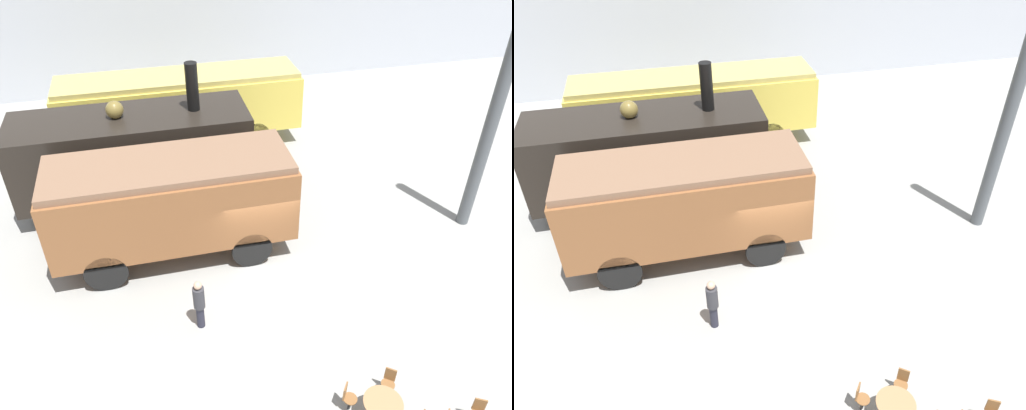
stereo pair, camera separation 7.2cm
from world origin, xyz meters
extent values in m
plane|color=gray|center=(0.00, 0.00, 0.00)|extent=(80.00, 80.00, 0.00)
cube|color=#B2B7C1|center=(0.00, 15.91, 4.50)|extent=(44.00, 0.15, 9.00)
cube|color=#E0C64C|center=(-1.53, 8.83, 2.04)|extent=(10.88, 2.56, 2.37)
cube|color=tan|center=(-1.53, 8.83, 3.34)|extent=(10.66, 2.36, 0.24)
cylinder|color=black|center=(1.74, 7.61, 0.66)|extent=(1.32, 0.12, 1.32)
cylinder|color=black|center=(1.74, 10.05, 0.66)|extent=(1.32, 0.12, 1.32)
cylinder|color=black|center=(-4.79, 7.61, 0.66)|extent=(1.32, 0.12, 1.32)
cylinder|color=black|center=(-4.79, 10.05, 0.66)|extent=(1.32, 0.12, 1.32)
cube|color=black|center=(-3.78, 4.67, 2.22)|extent=(8.72, 2.85, 2.91)
cylinder|color=black|center=(-1.38, 4.67, 4.57)|extent=(0.46, 0.46, 1.78)
sphere|color=brown|center=(-4.22, 4.67, 3.98)|extent=(0.64, 0.64, 0.64)
cylinder|color=black|center=(-1.16, 3.31, 0.59)|extent=(1.17, 0.12, 1.17)
cylinder|color=black|center=(-1.16, 6.03, 0.59)|extent=(1.17, 0.12, 1.17)
cylinder|color=black|center=(-6.40, 3.31, 0.59)|extent=(1.17, 0.12, 1.17)
cylinder|color=black|center=(-6.40, 6.03, 0.59)|extent=(1.17, 0.12, 1.17)
cube|color=brown|center=(-2.71, 1.16, 2.15)|extent=(7.90, 2.88, 2.51)
cube|color=brown|center=(-2.71, 1.16, 3.53)|extent=(7.74, 2.65, 0.24)
cylinder|color=black|center=(-0.34, -0.22, 0.69)|extent=(1.38, 0.12, 1.38)
cylinder|color=black|center=(-0.34, 2.54, 0.69)|extent=(1.38, 0.12, 1.38)
cylinder|color=black|center=(-5.08, -0.22, 0.69)|extent=(1.38, 0.12, 1.38)
cylinder|color=black|center=(-5.08, 2.54, 0.69)|extent=(1.38, 0.12, 1.38)
cylinder|color=#9E754C|center=(1.41, -6.50, 0.74)|extent=(0.97, 0.97, 0.03)
cylinder|color=black|center=(1.89, -5.88, 0.21)|extent=(0.06, 0.06, 0.42)
cylinder|color=brown|center=(1.89, -5.88, 0.43)|extent=(0.36, 0.36, 0.03)
cube|color=brown|center=(1.98, -5.76, 0.66)|extent=(0.25, 0.21, 0.42)
cylinder|color=black|center=(0.79, -6.03, 0.21)|extent=(0.06, 0.06, 0.42)
cylinder|color=brown|center=(0.79, -6.03, 0.43)|extent=(0.36, 0.36, 0.03)
cube|color=brown|center=(0.67, -5.93, 0.66)|extent=(0.21, 0.25, 0.42)
cube|color=brown|center=(3.69, -7.06, 0.66)|extent=(0.27, 0.17, 0.42)
cylinder|color=#262633|center=(-2.43, -2.43, 0.41)|extent=(0.24, 0.24, 0.81)
cylinder|color=#333338|center=(-2.43, -2.43, 1.18)|extent=(0.34, 0.34, 0.72)
sphere|color=tan|center=(-2.43, -2.43, 1.66)|extent=(0.24, 0.24, 0.24)
cylinder|color=#4C5156|center=(8.00, 0.23, 4.00)|extent=(0.44, 0.44, 8.00)
camera|label=1|loc=(-3.23, -12.51, 11.65)|focal=35.00mm
camera|label=2|loc=(-3.16, -12.53, 11.65)|focal=35.00mm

